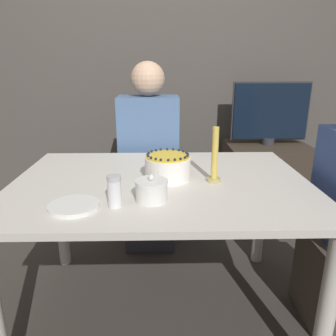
{
  "coord_description": "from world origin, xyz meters",
  "views": [
    {
      "loc": [
        -0.0,
        -1.47,
        1.27
      ],
      "look_at": [
        0.03,
        0.02,
        0.79
      ],
      "focal_mm": 35.0,
      "sensor_mm": 36.0,
      "label": 1
    }
  ],
  "objects": [
    {
      "name": "cake",
      "position": [
        0.03,
        0.02,
        0.8
      ],
      "size": [
        0.22,
        0.22,
        0.13
      ],
      "color": "white",
      "rests_on": "dining_table"
    },
    {
      "name": "tv_monitor",
      "position": [
        0.87,
        1.1,
        0.9
      ],
      "size": [
        0.61,
        0.1,
        0.49
      ],
      "color": "#2D2D33",
      "rests_on": "side_cabinet"
    },
    {
      "name": "plate_stack",
      "position": [
        -0.34,
        -0.3,
        0.75
      ],
      "size": [
        0.2,
        0.2,
        0.02
      ],
      "color": "white",
      "rests_on": "dining_table"
    },
    {
      "name": "sugar_bowl",
      "position": [
        -0.04,
        -0.24,
        0.78
      ],
      "size": [
        0.13,
        0.13,
        0.11
      ],
      "color": "white",
      "rests_on": "dining_table"
    },
    {
      "name": "dining_table",
      "position": [
        0.0,
        0.0,
        0.63
      ],
      "size": [
        1.4,
        1.01,
        0.74
      ],
      "color": "beige",
      "rests_on": "ground_plane"
    },
    {
      "name": "person_man_blue_shirt",
      "position": [
        -0.08,
        0.7,
        0.57
      ],
      "size": [
        0.4,
        0.34,
        1.29
      ],
      "rotation": [
        0.0,
        0.0,
        3.14
      ],
      "color": "#2D2D38",
      "rests_on": "ground_plane"
    },
    {
      "name": "wall_behind",
      "position": [
        0.0,
        1.4,
        1.3
      ],
      "size": [
        8.0,
        0.05,
        2.6
      ],
      "color": "#4C4742",
      "rests_on": "ground_plane"
    },
    {
      "name": "ground_plane",
      "position": [
        0.0,
        0.0,
        0.0
      ],
      "size": [
        12.0,
        12.0,
        0.0
      ],
      "primitive_type": "plane",
      "color": "#3D3833"
    },
    {
      "name": "sugar_shaker",
      "position": [
        -0.18,
        -0.29,
        0.8
      ],
      "size": [
        0.06,
        0.06,
        0.13
      ],
      "color": "white",
      "rests_on": "dining_table"
    },
    {
      "name": "candle",
      "position": [
        0.25,
        -0.02,
        0.85
      ],
      "size": [
        0.07,
        0.07,
        0.26
      ],
      "color": "tan",
      "rests_on": "dining_table"
    },
    {
      "name": "side_cabinet",
      "position": [
        0.87,
        1.1,
        0.32
      ],
      "size": [
        0.65,
        0.52,
        0.64
      ],
      "color": "#382D23",
      "rests_on": "ground_plane"
    }
  ]
}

